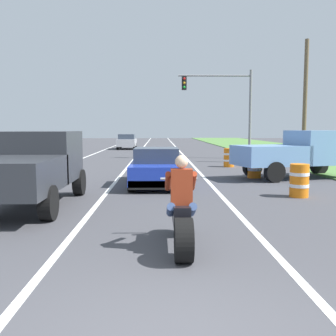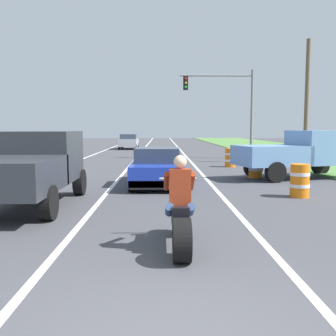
{
  "view_description": "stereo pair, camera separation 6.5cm",
  "coord_description": "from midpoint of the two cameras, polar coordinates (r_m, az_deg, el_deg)",
  "views": [
    {
      "loc": [
        -0.12,
        -3.33,
        2.06
      ],
      "look_at": [
        0.13,
        6.99,
        1.0
      ],
      "focal_mm": 41.2,
      "sensor_mm": 36.0,
      "label": 1
    },
    {
      "loc": [
        -0.05,
        -3.33,
        2.06
      ],
      "look_at": [
        0.13,
        6.99,
        1.0
      ],
      "focal_mm": 41.2,
      "sensor_mm": 36.0,
      "label": 2
    }
  ],
  "objects": [
    {
      "name": "construction_barrel_mid",
      "position": [
        16.54,
        12.56,
        0.32
      ],
      "size": [
        0.58,
        0.58,
        1.0
      ],
      "color": "orange",
      "rests_on": "ground"
    },
    {
      "name": "construction_barrel_nearest",
      "position": [
        12.25,
        18.7,
        -1.75
      ],
      "size": [
        0.58,
        0.58,
        1.0
      ],
      "color": "orange",
      "rests_on": "ground"
    },
    {
      "name": "sports_car_blue",
      "position": [
        14.1,
        -1.87,
        0.03
      ],
      "size": [
        1.84,
        4.3,
        1.37
      ],
      "color": "#1E38B2",
      "rests_on": "ground"
    },
    {
      "name": "distant_car_far_ahead",
      "position": [
        39.1,
        -6.14,
        3.94
      ],
      "size": [
        1.8,
        4.0,
        1.5
      ],
      "color": "#B2B2B7",
      "rests_on": "ground"
    },
    {
      "name": "lane_stripe_centre_dashed",
      "position": [
        23.48,
        -5.57,
        0.81
      ],
      "size": [
        0.14,
        120.0,
        0.01
      ],
      "primitive_type": "cube",
      "color": "white",
      "rests_on": "ground"
    },
    {
      "name": "pickup_truck_left_lane_dark_grey",
      "position": [
        10.76,
        -19.66,
        0.44
      ],
      "size": [
        2.02,
        4.8,
        1.98
      ],
      "color": "#2D3035",
      "rests_on": "ground"
    },
    {
      "name": "utility_pole_roadside",
      "position": [
        24.2,
        19.53,
        9.17
      ],
      "size": [
        0.24,
        0.24,
        7.2
      ],
      "primitive_type": "cylinder",
      "color": "brown",
      "rests_on": "ground"
    },
    {
      "name": "lane_stripe_right_solid",
      "position": [
        23.5,
        3.22,
        0.83
      ],
      "size": [
        0.14,
        120.0,
        0.01
      ],
      "primitive_type": "cube",
      "color": "white",
      "rests_on": "ground"
    },
    {
      "name": "lane_stripe_left_solid",
      "position": [
        24.02,
        -14.17,
        0.77
      ],
      "size": [
        0.14,
        120.0,
        0.01
      ],
      "primitive_type": "cube",
      "color": "white",
      "rests_on": "ground"
    },
    {
      "name": "traffic_light_mast_near",
      "position": [
        26.79,
        8.74,
        10.0
      ],
      "size": [
        5.0,
        0.34,
        6.0
      ],
      "color": "gray",
      "rests_on": "ground"
    },
    {
      "name": "pickup_truck_right_shoulder_light_blue",
      "position": [
        16.84,
        18.58,
        2.31
      ],
      "size": [
        5.14,
        3.14,
        1.98
      ],
      "color": "#6B93C6",
      "rests_on": "ground"
    },
    {
      "name": "construction_barrel_far",
      "position": [
        20.99,
        8.91,
        1.54
      ],
      "size": [
        0.58,
        0.58,
        1.0
      ],
      "color": "orange",
      "rests_on": "ground"
    },
    {
      "name": "motorcycle_with_rider",
      "position": [
        6.55,
        1.72,
        -7.07
      ],
      "size": [
        0.7,
        2.21,
        1.62
      ],
      "color": "black",
      "rests_on": "ground"
    }
  ]
}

